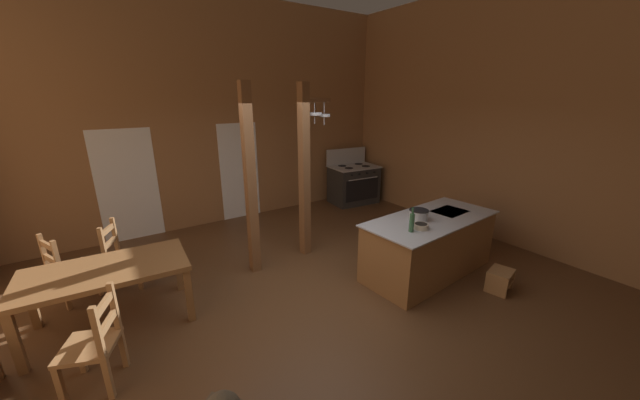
# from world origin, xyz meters

# --- Properties ---
(ground_plane) EXTENTS (8.53, 7.83, 0.10)m
(ground_plane) POSITION_xyz_m (0.00, 0.00, -0.05)
(ground_plane) COLOR brown
(wall_back) EXTENTS (8.53, 0.14, 4.45)m
(wall_back) POSITION_xyz_m (0.00, 3.58, 2.22)
(wall_back) COLOR #93663F
(wall_back) RESTS_ON ground_plane
(wall_right) EXTENTS (0.14, 7.83, 4.45)m
(wall_right) POSITION_xyz_m (3.93, 0.00, 2.22)
(wall_right) COLOR #93663F
(wall_right) RESTS_ON ground_plane
(glazed_door_back_left) EXTENTS (1.00, 0.01, 2.05)m
(glazed_door_back_left) POSITION_xyz_m (-1.74, 3.51, 1.02)
(glazed_door_back_left) COLOR white
(glazed_door_back_left) RESTS_ON ground_plane
(glazed_panel_back_right) EXTENTS (0.84, 0.01, 2.05)m
(glazed_panel_back_right) POSITION_xyz_m (0.39, 3.51, 1.02)
(glazed_panel_back_right) COLOR white
(glazed_panel_back_right) RESTS_ON ground_plane
(kitchen_island) EXTENTS (2.22, 1.10, 0.88)m
(kitchen_island) POSITION_xyz_m (1.80, -0.42, 0.44)
(kitchen_island) COLOR brown
(kitchen_island) RESTS_ON ground_plane
(stove_range) EXTENTS (1.21, 0.91, 1.32)m
(stove_range) POSITION_xyz_m (3.10, 2.93, 0.48)
(stove_range) COLOR #282828
(stove_range) RESTS_ON ground_plane
(support_post_with_pot_rack) EXTENTS (0.60, 0.26, 2.80)m
(support_post_with_pot_rack) POSITION_xyz_m (0.63, 1.19, 1.51)
(support_post_with_pot_rack) COLOR brown
(support_post_with_pot_rack) RESTS_ON ground_plane
(support_post_center) EXTENTS (0.14, 0.14, 2.80)m
(support_post_center) POSITION_xyz_m (-0.36, 1.11, 1.40)
(support_post_center) COLOR brown
(support_post_center) RESTS_ON ground_plane
(step_stool) EXTENTS (0.41, 0.35, 0.30)m
(step_stool) POSITION_xyz_m (2.22, -1.33, 0.18)
(step_stool) COLOR #9E7044
(step_stool) RESTS_ON ground_plane
(dining_table) EXTENTS (1.75, 1.00, 0.74)m
(dining_table) POSITION_xyz_m (-2.26, 0.84, 0.65)
(dining_table) COLOR brown
(dining_table) RESTS_ON ground_plane
(ladderback_chair_near_window) EXTENTS (0.59, 0.59, 0.95)m
(ladderback_chair_near_window) POSITION_xyz_m (-2.05, 1.78, 0.45)
(ladderback_chair_near_window) COLOR #9E7044
(ladderback_chair_near_window) RESTS_ON ground_plane
(ladderback_chair_by_post) EXTENTS (0.58, 0.58, 0.95)m
(ladderback_chair_by_post) POSITION_xyz_m (-2.69, 1.73, 0.45)
(ladderback_chair_by_post) COLOR #9E7044
(ladderback_chair_by_post) RESTS_ON ground_plane
(ladderback_chair_at_table_end) EXTENTS (0.57, 0.57, 0.95)m
(ladderback_chair_at_table_end) POSITION_xyz_m (-2.43, -0.09, 0.45)
(ladderback_chair_at_table_end) COLOR #9E7044
(ladderback_chair_at_table_end) RESTS_ON ground_plane
(stockpot_on_counter) EXTENTS (0.35, 0.28, 0.15)m
(stockpot_on_counter) POSITION_xyz_m (1.56, -0.37, 0.96)
(stockpot_on_counter) COLOR #A8AAB2
(stockpot_on_counter) RESTS_ON kitchen_island
(mixing_bowl_on_counter) EXTENTS (0.20, 0.20, 0.07)m
(mixing_bowl_on_counter) POSITION_xyz_m (1.33, -0.61, 0.92)
(mixing_bowl_on_counter) COLOR #B2A893
(mixing_bowl_on_counter) RESTS_ON kitchen_island
(bottle_tall_on_counter) EXTENTS (0.07, 0.07, 0.33)m
(bottle_tall_on_counter) POSITION_xyz_m (1.15, -0.61, 1.02)
(bottle_tall_on_counter) COLOR #2D5638
(bottle_tall_on_counter) RESTS_ON kitchen_island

